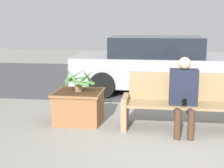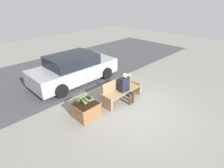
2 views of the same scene
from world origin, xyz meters
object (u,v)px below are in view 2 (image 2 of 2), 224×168
(bench, at_px, (121,91))
(person_seated, at_px, (126,86))
(parked_car, at_px, (74,69))
(potted_plant, at_px, (85,98))
(planter_box, at_px, (86,110))

(bench, relative_size, person_seated, 1.53)
(bench, height_order, parked_car, parked_car)
(bench, bearing_deg, potted_plant, 176.67)
(person_seated, relative_size, parked_car, 0.28)
(bench, relative_size, potted_plant, 3.07)
(bench, distance_m, parked_car, 2.84)
(bench, xyz_separation_m, person_seated, (0.06, -0.18, 0.24))
(potted_plant, bearing_deg, person_seated, -9.13)
(planter_box, bearing_deg, person_seated, -9.34)
(person_seated, relative_size, planter_box, 1.46)
(person_seated, xyz_separation_m, planter_box, (-1.77, 0.29, -0.36))
(potted_plant, distance_m, parked_car, 3.05)
(bench, xyz_separation_m, parked_car, (-0.31, 2.81, 0.26))
(planter_box, height_order, parked_car, parked_car)
(person_seated, distance_m, parked_car, 3.01)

